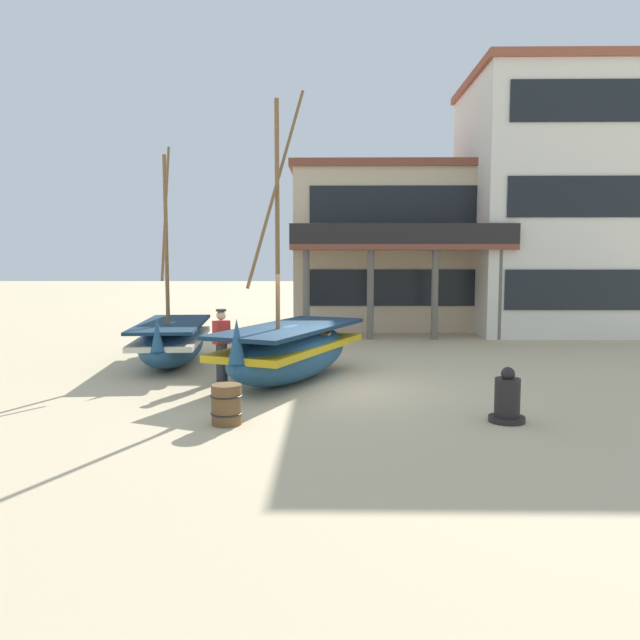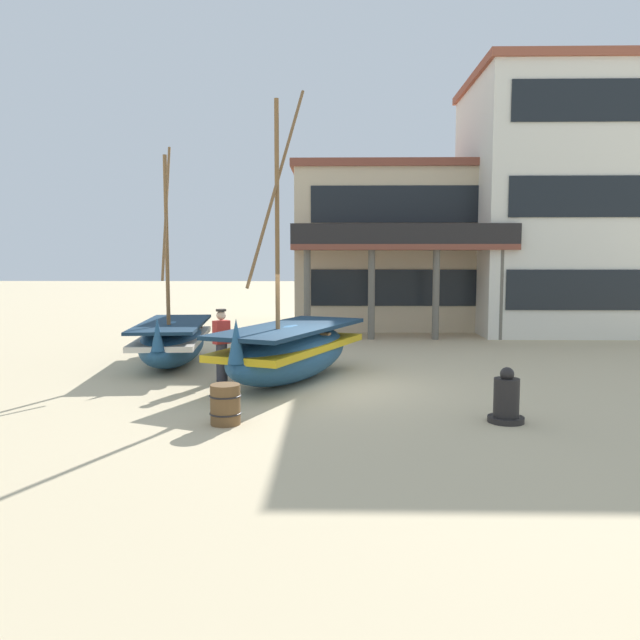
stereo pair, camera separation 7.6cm
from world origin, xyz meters
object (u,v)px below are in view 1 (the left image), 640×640
fishing_boat_near_left (172,341)px  capstan_winch (507,400)px  fishing_boat_centre_large (290,350)px  harbor_building_main (390,247)px  fisherman_by_hull (222,346)px  wooden_barrel (226,404)px  harbor_building_annex (560,205)px

fishing_boat_near_left → capstan_winch: (7.35, -5.87, -0.25)m
fishing_boat_centre_large → harbor_building_main: fishing_boat_centre_large is taller
fishing_boat_near_left → harbor_building_main: bearing=56.0°
fisherman_by_hull → wooden_barrel: size_ratio=2.41×
fishing_boat_centre_large → harbor_building_main: (3.45, 12.23, 2.55)m
harbor_building_main → harbor_building_annex: (6.50, -1.41, 1.64)m
harbor_building_main → wooden_barrel: bearing=-105.0°
capstan_winch → harbor_building_main: harbor_building_main is taller
capstan_winch → harbor_building_main: (-0.58, 15.89, 2.88)m
wooden_barrel → fisherman_by_hull: bearing=100.7°
capstan_winch → fishing_boat_centre_large: bearing=137.8°
fishing_boat_centre_large → fisherman_by_hull: size_ratio=4.01×
fishing_boat_centre_large → capstan_winch: size_ratio=6.91×
fishing_boat_centre_large → capstan_winch: (4.04, -3.66, -0.33)m
fisherman_by_hull → harbor_building_main: bearing=67.7°
fishing_boat_centre_large → harbor_building_annex: (9.96, 10.82, 4.19)m
fisherman_by_hull → harbor_building_main: (5.04, 12.31, 2.44)m
fishing_boat_near_left → fishing_boat_centre_large: bearing=-33.7°
wooden_barrel → harbor_building_annex: 18.83m
fishing_boat_near_left → fisherman_by_hull: 2.88m
capstan_winch → harbor_building_annex: size_ratio=0.10×
harbor_building_main → harbor_building_annex: harbor_building_annex is taller
wooden_barrel → harbor_building_annex: size_ratio=0.07×
fisherman_by_hull → fishing_boat_near_left: bearing=127.0°
fishing_boat_near_left → fishing_boat_centre_large: 3.98m
fisherman_by_hull → harbor_building_annex: (11.54, 10.90, 4.08)m
fisherman_by_hull → wooden_barrel: fisherman_by_hull is taller
fishing_boat_centre_large → wooden_barrel: fishing_boat_centre_large is taller
wooden_barrel → harbor_building_main: bearing=75.0°
fisherman_by_hull → capstan_winch: 6.68m
fishing_boat_near_left → fisherman_by_hull: (1.73, -2.29, 0.20)m
fisherman_by_hull → wooden_barrel: bearing=-79.3°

